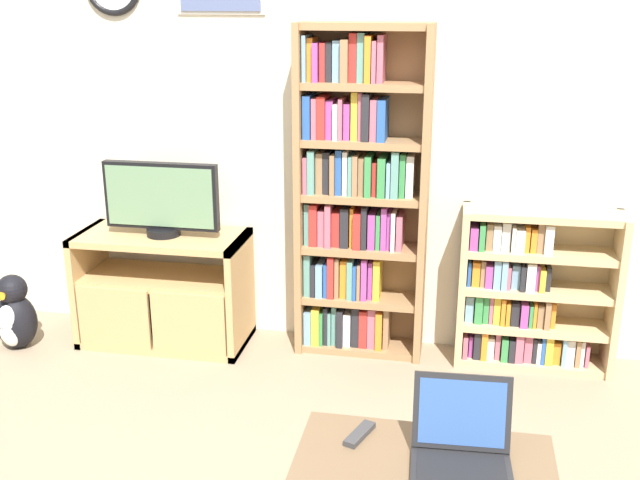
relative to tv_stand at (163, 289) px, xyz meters
name	(u,v)px	position (x,y,z in m)	size (l,w,h in m)	color
wall_back	(333,105)	(0.89, 0.28, 0.99)	(6.98, 0.09, 2.60)	beige
tv_stand	(163,289)	(0.00, 0.00, 0.00)	(0.91, 0.43, 0.62)	tan
television	(161,199)	(0.02, 0.01, 0.51)	(0.62, 0.18, 0.40)	black
bookshelf_tall	(356,199)	(1.04, 0.13, 0.53)	(0.67, 0.25, 1.72)	#9E754C
bookshelf_short	(527,292)	(1.94, 0.12, 0.08)	(0.79, 0.26, 0.83)	tan
laptop	(462,446)	(1.62, -1.44, 0.14)	(0.34, 0.31, 0.27)	#232326
remote_near_laptop	(360,434)	(1.27, -1.34, 0.09)	(0.10, 0.17, 0.02)	#38383A
penguin_figurine	(14,315)	(-0.77, -0.23, -0.12)	(0.23, 0.20, 0.42)	black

